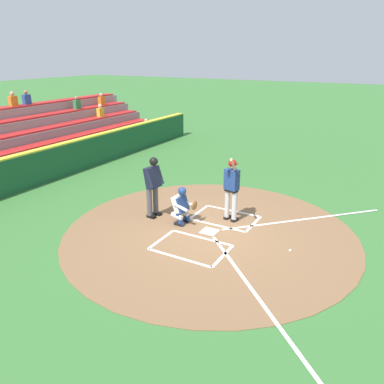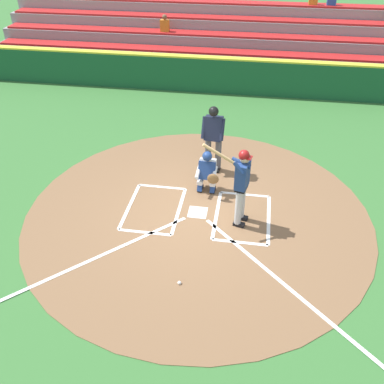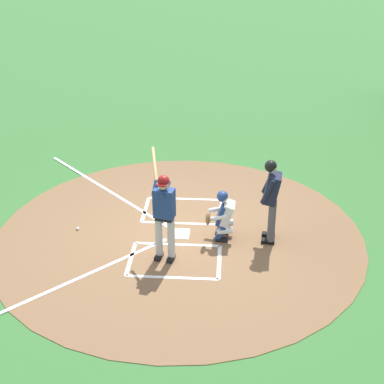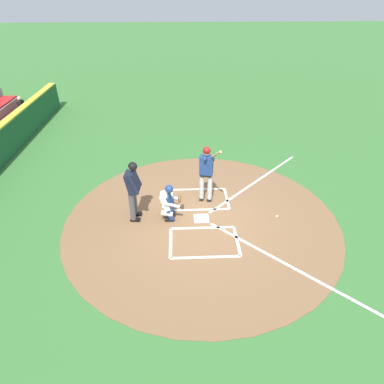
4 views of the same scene
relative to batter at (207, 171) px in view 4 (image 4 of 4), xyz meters
The scene contains 7 objects.
ground_plane 1.48m from the batter, 12.07° to the right, with size 120.00×120.00×0.00m, color #387033.
dirt_circle 1.47m from the batter, 12.07° to the right, with size 8.00×8.00×0.01m, color brown.
home_plate_and_chalk 1.60m from the batter, 34.91° to the left, with size 7.93×4.91×0.01m.
batter is the anchor object (origin of this frame).
catcher 1.52m from the batter, 52.93° to the right, with size 0.59×0.62×1.13m.
plate_umpire 2.30m from the batter, 68.32° to the right, with size 0.60×0.45×1.86m.
baseball 2.52m from the batter, 64.48° to the left, with size 0.07×0.07×0.07m, color white.
Camera 4 is at (7.86, -0.62, 5.91)m, focal length 30.93 mm.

